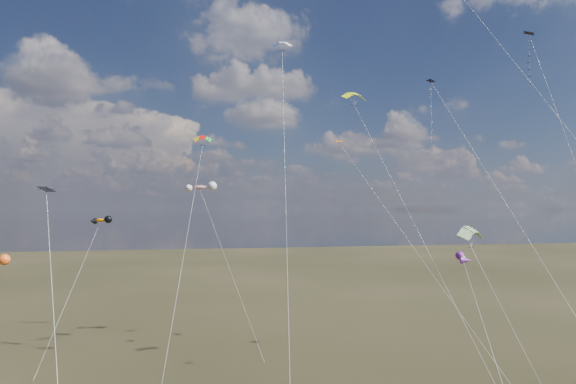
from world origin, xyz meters
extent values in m
cube|color=black|center=(26.87, 17.60, 36.55)|extent=(1.46, 1.46, 0.39)
cube|color=black|center=(-19.01, 5.47, 18.62)|extent=(1.18, 1.19, 0.37)
cylinder|color=silver|center=(-16.57, -2.44, 9.31)|extent=(4.91, 15.85, 18.63)
cube|color=#0A0F4A|center=(12.98, 13.60, 29.55)|extent=(0.75, 0.77, 0.20)
cylinder|color=silver|center=(13.61, 0.55, 14.77)|extent=(1.28, 26.12, 29.56)
cube|color=orange|center=(8.93, 29.53, 25.77)|extent=(1.05, 1.01, 0.32)
cylinder|color=silver|center=(14.81, 20.73, 12.88)|extent=(11.78, 17.62, 25.78)
cylinder|color=silver|center=(10.28, 9.86, 14.84)|extent=(4.81, 21.96, 29.69)
cylinder|color=silver|center=(-0.90, 14.86, 18.43)|extent=(4.54, 24.99, 36.87)
cylinder|color=silver|center=(13.98, 2.18, 7.85)|extent=(3.28, 7.92, 15.71)
cylinder|color=silver|center=(-10.07, 17.55, 12.61)|extent=(4.49, 17.02, 25.24)
ellipsoid|color=orange|center=(-19.49, 34.11, 16.01)|extent=(2.50, 1.84, 1.07)
cylinder|color=silver|center=(-22.04, 29.88, 8.01)|extent=(5.14, 8.49, 16.03)
cube|color=#332316|center=(-24.59, 25.65, 0.06)|extent=(0.10, 0.10, 0.12)
ellipsoid|color=white|center=(10.92, 5.00, 13.59)|extent=(1.51, 2.61, 0.70)
cylinder|color=silver|center=(9.86, -0.88, 6.80)|extent=(2.15, 11.79, 13.61)
ellipsoid|color=red|center=(-7.48, 39.02, 20.30)|extent=(3.71, 1.85, 1.47)
cylinder|color=silver|center=(-4.12, 32.77, 10.15)|extent=(6.74, 12.52, 20.31)
cube|color=#332316|center=(-0.76, 26.52, 0.06)|extent=(0.10, 0.10, 0.12)
camera|label=1|loc=(-10.73, -30.75, 17.26)|focal=32.00mm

